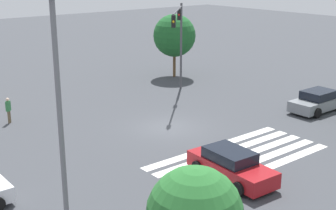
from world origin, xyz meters
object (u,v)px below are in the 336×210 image
object	(u,v)px
pedestrian	(8,109)
tree_corner_c	(174,36)
car_2	(231,165)
traffic_signal_mast	(179,31)
car_1	(318,101)
street_light_pole_a	(60,124)

from	to	relation	value
pedestrian	tree_corner_c	xyz separation A→B (m)	(17.08, 3.53, 2.88)
car_2	pedestrian	xyz separation A→B (m)	(-5.23, 15.10, 0.25)
traffic_signal_mast	car_1	bearing A→B (deg)	71.88
pedestrian	street_light_pole_a	world-z (taller)	street_light_pole_a
car_1	pedestrian	size ratio (longest dim) A/B	2.75
traffic_signal_mast	car_2	xyz separation A→B (m)	(-8.09, -13.53, -4.38)
car_1	car_2	bearing A→B (deg)	-163.41
car_1	pedestrian	bearing A→B (deg)	148.34
car_1	car_2	xyz separation A→B (m)	(-12.98, -3.88, -0.00)
street_light_pole_a	pedestrian	bearing A→B (deg)	75.31
traffic_signal_mast	street_light_pole_a	xyz separation A→B (m)	(-17.86, -15.73, 0.44)
car_1	street_light_pole_a	bearing A→B (deg)	-165.06
traffic_signal_mast	car_1	xyz separation A→B (m)	(4.89, -9.65, -4.38)
car_2	street_light_pole_a	bearing A→B (deg)	-74.51
car_2	tree_corner_c	bearing A→B (deg)	150.30
traffic_signal_mast	street_light_pole_a	world-z (taller)	street_light_pole_a
car_2	tree_corner_c	size ratio (longest dim) A/B	0.83
pedestrian	street_light_pole_a	xyz separation A→B (m)	(-4.53, -17.30, 4.58)
traffic_signal_mast	tree_corner_c	bearing A→B (deg)	-171.35
tree_corner_c	pedestrian	bearing A→B (deg)	-168.31
traffic_signal_mast	tree_corner_c	distance (m)	6.46
traffic_signal_mast	tree_corner_c	xyz separation A→B (m)	(3.76, 5.10, -1.25)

